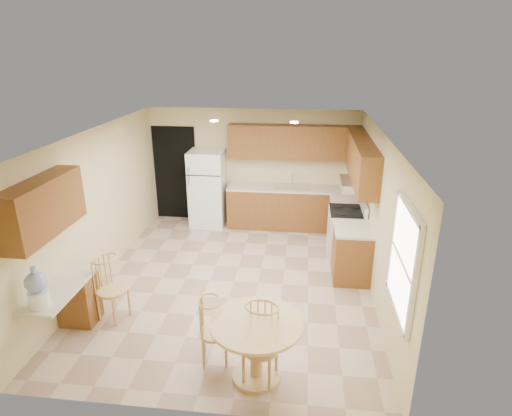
# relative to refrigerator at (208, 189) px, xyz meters

# --- Properties ---
(floor) EXTENTS (5.50, 5.50, 0.00)m
(floor) POSITION_rel_refrigerator_xyz_m (0.95, -2.40, -0.83)
(floor) COLOR tan
(floor) RESTS_ON ground
(ceiling) EXTENTS (4.50, 5.50, 0.02)m
(ceiling) POSITION_rel_refrigerator_xyz_m (0.95, -2.40, 1.67)
(ceiling) COLOR white
(ceiling) RESTS_ON wall_back
(wall_back) EXTENTS (4.50, 0.02, 2.50)m
(wall_back) POSITION_rel_refrigerator_xyz_m (0.95, 0.35, 0.42)
(wall_back) COLOR #CBBE89
(wall_back) RESTS_ON floor
(wall_front) EXTENTS (4.50, 0.02, 2.50)m
(wall_front) POSITION_rel_refrigerator_xyz_m (0.95, -5.15, 0.42)
(wall_front) COLOR #CBBE89
(wall_front) RESTS_ON floor
(wall_left) EXTENTS (0.02, 5.50, 2.50)m
(wall_left) POSITION_rel_refrigerator_xyz_m (-1.30, -2.40, 0.42)
(wall_left) COLOR #CBBE89
(wall_left) RESTS_ON floor
(wall_right) EXTENTS (0.02, 5.50, 2.50)m
(wall_right) POSITION_rel_refrigerator_xyz_m (3.20, -2.40, 0.42)
(wall_right) COLOR #CBBE89
(wall_right) RESTS_ON floor
(doorway) EXTENTS (0.90, 0.02, 2.10)m
(doorway) POSITION_rel_refrigerator_xyz_m (-0.80, 0.34, 0.22)
(doorway) COLOR black
(doorway) RESTS_ON floor
(base_cab_back) EXTENTS (2.75, 0.60, 0.87)m
(base_cab_back) POSITION_rel_refrigerator_xyz_m (1.83, 0.05, -0.39)
(base_cab_back) COLOR brown
(base_cab_back) RESTS_ON floor
(counter_back) EXTENTS (2.75, 0.63, 0.04)m
(counter_back) POSITION_rel_refrigerator_xyz_m (1.83, 0.05, 0.06)
(counter_back) COLOR beige
(counter_back) RESTS_ON base_cab_back
(base_cab_right_a) EXTENTS (0.60, 0.59, 0.87)m
(base_cab_right_a) POSITION_rel_refrigerator_xyz_m (2.90, -0.54, -0.39)
(base_cab_right_a) COLOR brown
(base_cab_right_a) RESTS_ON floor
(counter_right_a) EXTENTS (0.63, 0.59, 0.04)m
(counter_right_a) POSITION_rel_refrigerator_xyz_m (2.90, -0.54, 0.06)
(counter_right_a) COLOR beige
(counter_right_a) RESTS_ON base_cab_right_a
(base_cab_right_b) EXTENTS (0.60, 0.80, 0.87)m
(base_cab_right_b) POSITION_rel_refrigerator_xyz_m (2.90, -2.00, -0.39)
(base_cab_right_b) COLOR brown
(base_cab_right_b) RESTS_ON floor
(counter_right_b) EXTENTS (0.63, 0.80, 0.04)m
(counter_right_b) POSITION_rel_refrigerator_xyz_m (2.90, -2.00, 0.06)
(counter_right_b) COLOR beige
(counter_right_b) RESTS_ON base_cab_right_b
(upper_cab_back) EXTENTS (2.75, 0.33, 0.70)m
(upper_cab_back) POSITION_rel_refrigerator_xyz_m (1.83, 0.19, 1.02)
(upper_cab_back) COLOR brown
(upper_cab_back) RESTS_ON wall_back
(upper_cab_right) EXTENTS (0.33, 2.42, 0.70)m
(upper_cab_right) POSITION_rel_refrigerator_xyz_m (3.04, -1.19, 1.02)
(upper_cab_right) COLOR brown
(upper_cab_right) RESTS_ON wall_right
(upper_cab_left) EXTENTS (0.33, 1.40, 0.70)m
(upper_cab_left) POSITION_rel_refrigerator_xyz_m (-1.13, -4.00, 1.02)
(upper_cab_left) COLOR brown
(upper_cab_left) RESTS_ON wall_left
(sink) EXTENTS (0.78, 0.44, 0.01)m
(sink) POSITION_rel_refrigerator_xyz_m (1.80, 0.05, 0.08)
(sink) COLOR silver
(sink) RESTS_ON counter_back
(range_hood) EXTENTS (0.50, 0.76, 0.14)m
(range_hood) POSITION_rel_refrigerator_xyz_m (2.95, -1.22, 0.59)
(range_hood) COLOR silver
(range_hood) RESTS_ON upper_cab_right
(desk_pedestal) EXTENTS (0.48, 0.42, 0.72)m
(desk_pedestal) POSITION_rel_refrigerator_xyz_m (-1.05, -3.72, -0.47)
(desk_pedestal) COLOR brown
(desk_pedestal) RESTS_ON floor
(desk_top) EXTENTS (0.50, 1.20, 0.04)m
(desk_top) POSITION_rel_refrigerator_xyz_m (-1.05, -4.10, -0.08)
(desk_top) COLOR beige
(desk_top) RESTS_ON desk_pedestal
(window) EXTENTS (0.06, 1.12, 1.30)m
(window) POSITION_rel_refrigerator_xyz_m (3.18, -4.25, 0.67)
(window) COLOR white
(window) RESTS_ON wall_right
(can_light_a) EXTENTS (0.14, 0.14, 0.02)m
(can_light_a) POSITION_rel_refrigerator_xyz_m (0.45, -1.20, 1.66)
(can_light_a) COLOR white
(can_light_a) RESTS_ON ceiling
(can_light_b) EXTENTS (0.14, 0.14, 0.02)m
(can_light_b) POSITION_rel_refrigerator_xyz_m (1.85, -1.20, 1.66)
(can_light_b) COLOR white
(can_light_b) RESTS_ON ceiling
(refrigerator) EXTENTS (0.73, 0.71, 1.66)m
(refrigerator) POSITION_rel_refrigerator_xyz_m (0.00, 0.00, 0.00)
(refrigerator) COLOR white
(refrigerator) RESTS_ON floor
(stove) EXTENTS (0.65, 0.76, 1.09)m
(stove) POSITION_rel_refrigerator_xyz_m (2.88, -1.22, -0.36)
(stove) COLOR white
(stove) RESTS_ON floor
(dining_table) EXTENTS (1.07, 1.07, 0.79)m
(dining_table) POSITION_rel_refrigerator_xyz_m (1.58, -4.57, -0.31)
(dining_table) COLOR tan
(dining_table) RESTS_ON floor
(chair_table_a) EXTENTS (0.38, 0.50, 0.87)m
(chair_table_a) POSITION_rel_refrigerator_xyz_m (1.03, -4.40, -0.30)
(chair_table_a) COLOR tan
(chair_table_a) RESTS_ON floor
(chair_table_b) EXTENTS (0.43, 0.45, 0.98)m
(chair_table_b) POSITION_rel_refrigerator_xyz_m (1.63, -4.69, -0.23)
(chair_table_b) COLOR tan
(chair_table_b) RESTS_ON floor
(chair_desk) EXTENTS (0.42, 0.54, 0.95)m
(chair_desk) POSITION_rel_refrigerator_xyz_m (-0.60, -3.69, -0.25)
(chair_desk) COLOR tan
(chair_desk) RESTS_ON floor
(water_crock) EXTENTS (0.26, 0.26, 0.53)m
(water_crock) POSITION_rel_refrigerator_xyz_m (-1.05, -4.52, 0.18)
(water_crock) COLOR white
(water_crock) RESTS_ON desk_top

